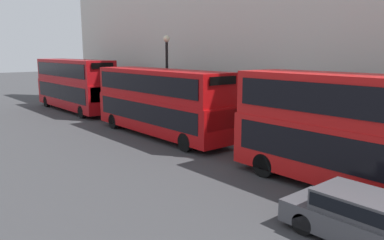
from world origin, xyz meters
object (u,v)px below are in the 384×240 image
Objects in this scene: bus_third_in_queue at (74,83)px; pedestrian at (162,112)px; car_dark_sedan at (366,218)px; bus_leading at (375,132)px; bus_second_in_queue at (160,100)px.

bus_third_in_queue is 9.95m from pedestrian.
bus_third_in_queue is at bearing 82.92° from car_dark_sedan.
pedestrian is (2.63, 16.50, -1.60)m from bus_leading.
bus_second_in_queue is (0.00, 12.98, -0.14)m from bus_leading.
bus_leading is 12.98m from bus_second_in_queue.
bus_third_in_queue is at bearing 105.53° from pedestrian.
pedestrian is (2.63, -9.45, -1.66)m from bus_third_in_queue.
bus_leading is 25.95m from bus_third_in_queue.
bus_third_in_queue reaches higher than bus_second_in_queue.
bus_leading reaches higher than bus_second_in_queue.
bus_second_in_queue is at bearing -90.00° from bus_third_in_queue.
pedestrian reaches higher than car_dark_sedan.
pedestrian is at bearing 80.96° from bus_leading.
car_dark_sedan is at bearing -97.08° from bus_third_in_queue.
bus_third_in_queue is 2.48× the size of car_dark_sedan.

